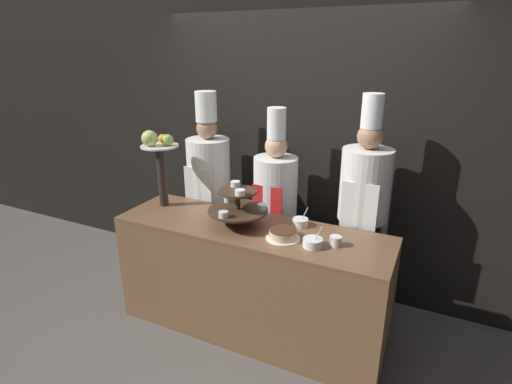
% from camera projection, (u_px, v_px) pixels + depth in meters
% --- Properties ---
extents(ground_plane, '(14.00, 14.00, 0.00)m').
position_uv_depth(ground_plane, '(233.00, 352.00, 3.06)').
color(ground_plane, '#5B5651').
extents(wall_back, '(10.00, 0.06, 2.80)m').
position_uv_depth(wall_back, '(295.00, 141.00, 3.63)').
color(wall_back, black).
rests_on(wall_back, ground_plane).
extents(buffet_counter, '(2.13, 0.63, 0.92)m').
position_uv_depth(buffet_counter, '(251.00, 280.00, 3.17)').
color(buffet_counter, brown).
rests_on(buffet_counter, ground_plane).
extents(tiered_stand, '(0.45, 0.45, 0.32)m').
position_uv_depth(tiered_stand, '(238.00, 206.00, 3.00)').
color(tiered_stand, '#3D2819').
rests_on(tiered_stand, buffet_counter).
extents(fruit_pedestal, '(0.31, 0.31, 0.66)m').
position_uv_depth(fruit_pedestal, '(159.00, 155.00, 3.28)').
color(fruit_pedestal, '#2D231E').
rests_on(fruit_pedestal, buffet_counter).
extents(cake_round, '(0.25, 0.25, 0.07)m').
position_uv_depth(cake_round, '(283.00, 234.00, 2.82)').
color(cake_round, white).
rests_on(cake_round, buffet_counter).
extents(cup_white, '(0.08, 0.08, 0.07)m').
position_uv_depth(cup_white, '(336.00, 241.00, 2.72)').
color(cup_white, white).
rests_on(cup_white, buffet_counter).
extents(serving_bowl_near, '(0.14, 0.14, 0.16)m').
position_uv_depth(serving_bowl_near, '(313.00, 243.00, 2.71)').
color(serving_bowl_near, white).
rests_on(serving_bowl_near, buffet_counter).
extents(serving_bowl_far, '(0.13, 0.13, 0.16)m').
position_uv_depth(serving_bowl_far, '(300.00, 222.00, 3.03)').
color(serving_bowl_far, white).
rests_on(serving_bowl_far, buffet_counter).
extents(chef_left, '(0.40, 0.40, 1.85)m').
position_uv_depth(chef_left, '(209.00, 185.00, 3.73)').
color(chef_left, black).
rests_on(chef_left, ground_plane).
extents(chef_center_left, '(0.38, 0.38, 1.75)m').
position_uv_depth(chef_center_left, '(275.00, 203.00, 3.48)').
color(chef_center_left, '#38332D').
rests_on(chef_center_left, ground_plane).
extents(chef_center_right, '(0.39, 0.39, 1.89)m').
position_uv_depth(chef_center_right, '(363.00, 207.00, 3.14)').
color(chef_center_right, black).
rests_on(chef_center_right, ground_plane).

